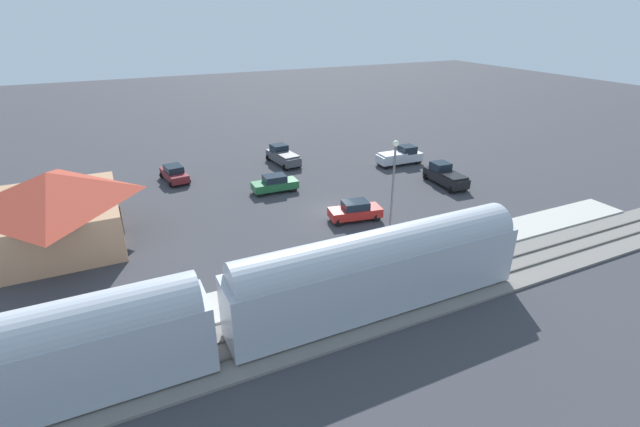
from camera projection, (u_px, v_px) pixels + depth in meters
name	position (u px, v px, depth m)	size (l,w,h in m)	color
ground_plane	(335.00, 212.00, 41.10)	(200.00, 200.00, 0.00)	#38383D
railway_track	(434.00, 289.00, 29.55)	(4.80, 70.00, 0.30)	slate
platform	(398.00, 261.00, 32.82)	(3.20, 46.00, 0.30)	#B7B2A8
passenger_train	(217.00, 311.00, 22.91)	(2.93, 38.09, 4.98)	#ADB2BC
station_building	(54.00, 207.00, 34.52)	(11.66, 9.60, 5.77)	tan
pedestrian_on_platform	(468.00, 230.00, 34.86)	(0.36, 0.36, 1.71)	#333338
sedan_maroon	(174.00, 173.00, 47.99)	(4.71, 2.73, 1.74)	maroon
pickup_charcoal	(283.00, 156.00, 53.30)	(5.57, 2.92, 2.14)	#47494F
sedan_green	(275.00, 184.00, 45.22)	(1.97, 4.55, 1.74)	#236638
pickup_black	(445.00, 175.00, 46.99)	(5.50, 2.72, 2.14)	black
sedan_red	(355.00, 211.00, 39.14)	(2.54, 4.74, 1.74)	red
pickup_silver	(400.00, 156.00, 53.17)	(2.07, 5.44, 2.14)	silver
light_pole_near_platform	(393.00, 181.00, 33.47)	(0.44, 0.44, 8.24)	#515156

